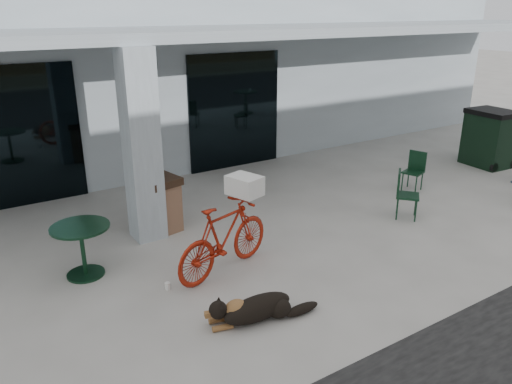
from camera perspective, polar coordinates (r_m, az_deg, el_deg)
ground at (r=7.55m, az=5.23°, el=-8.66°), size 80.00×80.00×0.00m
building at (r=14.34m, az=-16.36°, el=13.91°), size 22.00×7.00×4.50m
storefront_glass_left at (r=10.44m, az=-26.92°, el=5.38°), size 2.80×0.06×2.70m
storefront_glass_right at (r=11.97m, az=-2.44°, el=9.21°), size 2.40×0.06×2.70m
column at (r=8.19m, az=-12.94°, el=5.00°), size 0.50×0.50×3.12m
overhang at (r=9.70m, az=-7.89°, el=17.53°), size 22.00×2.80×0.18m
bicycle at (r=7.21m, az=-3.66°, el=-5.27°), size 1.86×1.01×1.08m
laundry_basket at (r=7.26m, az=-1.32°, el=0.76°), size 0.48×0.57×0.29m
dog at (r=6.31m, az=0.19°, el=-13.00°), size 1.14×0.61×0.36m
cup_near_dog at (r=7.09m, az=-10.07°, el=-10.51°), size 0.10×0.10×0.10m
cafe_table_near at (r=7.58m, az=-19.17°, el=-6.38°), size 0.98×0.98×0.77m
cafe_chair_far_a at (r=9.50m, az=16.95°, el=-0.33°), size 0.59×0.59×0.89m
cafe_chair_far_b at (r=11.01m, az=17.52°, el=2.23°), size 0.50×0.48×0.82m
trash_receptacle at (r=8.69m, az=-10.73°, el=-1.41°), size 0.67×0.67×0.97m
wheeled_bin at (r=13.42m, az=25.13°, el=5.61°), size 0.93×1.13×1.37m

